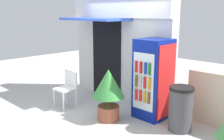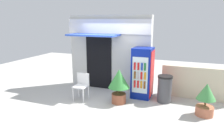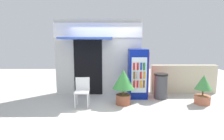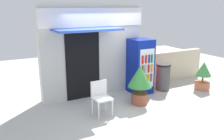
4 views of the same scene
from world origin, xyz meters
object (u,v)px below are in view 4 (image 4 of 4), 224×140
at_px(potted_plant_curbside, 203,75).
at_px(trash_bin, 163,77).
at_px(drink_cooler, 141,66).
at_px(plastic_chair, 101,95).
at_px(potted_plant_near_shop, 140,81).

relative_size(potted_plant_curbside, trash_bin, 1.06).
xyz_separation_m(drink_cooler, plastic_chair, (-1.83, -0.93, -0.34)).
relative_size(drink_cooler, potted_plant_curbside, 1.84).
distance_m(plastic_chair, potted_plant_curbside, 3.79).
bearing_deg(potted_plant_near_shop, potted_plant_curbside, 0.57).
xyz_separation_m(plastic_chair, trash_bin, (2.61, 0.75, -0.08)).
distance_m(potted_plant_curbside, trash_bin, 1.33).
distance_m(drink_cooler, potted_plant_curbside, 2.14).
bearing_deg(plastic_chair, potted_plant_near_shop, 5.88).
xyz_separation_m(potted_plant_curbside, trash_bin, (-1.18, 0.59, -0.07)).
bearing_deg(trash_bin, potted_plant_curbside, -26.66).
bearing_deg(potted_plant_near_shop, drink_cooler, 54.62).
height_order(potted_plant_curbside, trash_bin, potted_plant_curbside).
distance_m(drink_cooler, plastic_chair, 2.08).
height_order(potted_plant_near_shop, trash_bin, potted_plant_near_shop).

